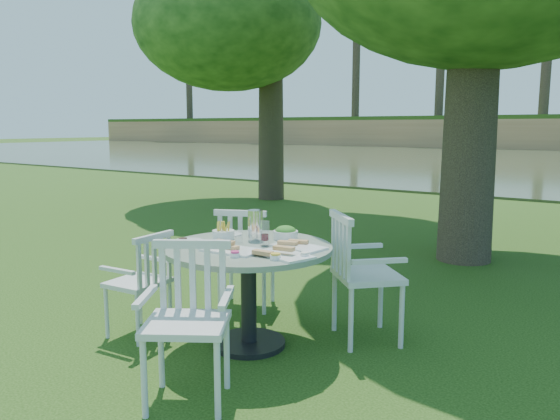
# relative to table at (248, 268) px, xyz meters

# --- Properties ---
(ground) EXTENTS (140.00, 140.00, 0.00)m
(ground) POSITION_rel_table_xyz_m (-0.60, 1.07, -0.62)
(ground) COLOR #17350B
(ground) RESTS_ON ground
(table) EXTENTS (1.27, 1.27, 0.79)m
(table) POSITION_rel_table_xyz_m (0.00, 0.00, 0.00)
(table) COLOR black
(table) RESTS_ON ground
(chair_ne) EXTENTS (0.70, 0.70, 1.01)m
(chair_ne) POSITION_rel_table_xyz_m (0.61, 0.57, -0.02)
(chair_ne) COLOR silver
(chair_ne) RESTS_ON ground
(chair_nw) EXTENTS (0.62, 0.60, 0.94)m
(chair_nw) POSITION_rel_table_xyz_m (-0.55, 0.64, -0.06)
(chair_nw) COLOR silver
(chair_nw) RESTS_ON ground
(chair_sw) EXTENTS (0.44, 0.46, 0.85)m
(chair_sw) POSITION_rel_table_xyz_m (-0.79, -0.32, -0.12)
(chair_sw) COLOR silver
(chair_sw) RESTS_ON ground
(chair_se) EXTENTS (0.66, 0.65, 0.97)m
(chair_se) POSITION_rel_table_xyz_m (0.18, -0.82, -0.05)
(chair_se) COLOR silver
(chair_se) RESTS_ON ground
(tableware) EXTENTS (1.23, 0.84, 0.24)m
(tableware) POSITION_rel_table_xyz_m (0.00, 0.10, 0.22)
(tableware) COLOR white
(tableware) RESTS_ON table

